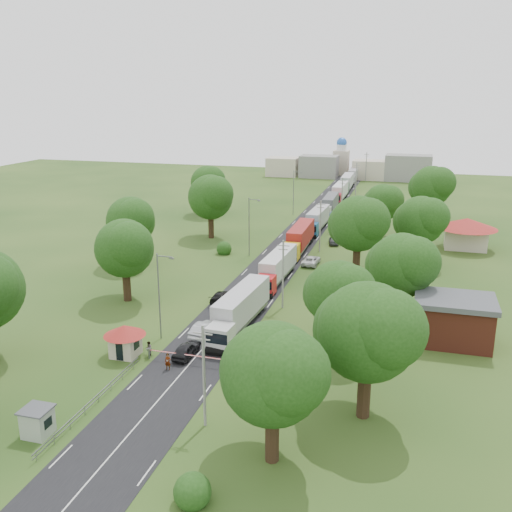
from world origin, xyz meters
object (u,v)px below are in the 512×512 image
(guard_booth, at_px, (125,337))
(info_sign, at_px, (330,218))
(truck_0, at_px, (239,310))
(car_lane_front, at_px, (186,350))
(boom_barrier, at_px, (177,355))
(car_lane_mid, at_px, (205,329))
(pedestrian_near, at_px, (168,362))

(guard_booth, distance_m, info_sign, 61.27)
(info_sign, bearing_deg, truck_0, -93.58)
(car_lane_front, bearing_deg, info_sign, -95.13)
(info_sign, relative_size, truck_0, 0.26)
(truck_0, distance_m, car_lane_front, 9.47)
(boom_barrier, relative_size, truck_0, 0.59)
(boom_barrier, distance_m, info_sign, 60.39)
(car_lane_front, xyz_separation_m, car_lane_mid, (0.00, 5.50, 0.07))
(truck_0, xyz_separation_m, car_lane_mid, (-3.09, -3.32, -1.47))
(info_sign, distance_m, pedestrian_near, 62.16)
(car_lane_front, relative_size, car_lane_mid, 0.89)
(boom_barrier, bearing_deg, truck_0, 71.51)
(info_sign, relative_size, pedestrian_near, 2.36)
(guard_booth, relative_size, info_sign, 1.07)
(truck_0, bearing_deg, info_sign, 86.42)
(car_lane_front, xyz_separation_m, pedestrian_near, (-0.59, -3.25, 0.12))
(guard_booth, distance_m, car_lane_mid, 9.45)
(truck_0, height_order, car_lane_front, truck_0)
(truck_0, bearing_deg, pedestrian_near, -106.97)
(boom_barrier, height_order, car_lane_mid, car_lane_mid)
(truck_0, relative_size, car_lane_mid, 3.15)
(guard_booth, height_order, truck_0, truck_0)
(guard_booth, bearing_deg, pedestrian_near, -17.29)
(boom_barrier, distance_m, car_lane_front, 1.55)
(guard_booth, height_order, pedestrian_near, guard_booth)
(car_lane_front, bearing_deg, boom_barrier, 77.51)
(guard_booth, bearing_deg, truck_0, 48.00)
(info_sign, relative_size, car_lane_mid, 0.83)
(pedestrian_near, bearing_deg, info_sign, 83.22)
(car_lane_front, bearing_deg, pedestrian_near, 80.63)
(boom_barrier, relative_size, car_lane_mid, 1.86)
(boom_barrier, relative_size, car_lane_front, 2.10)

